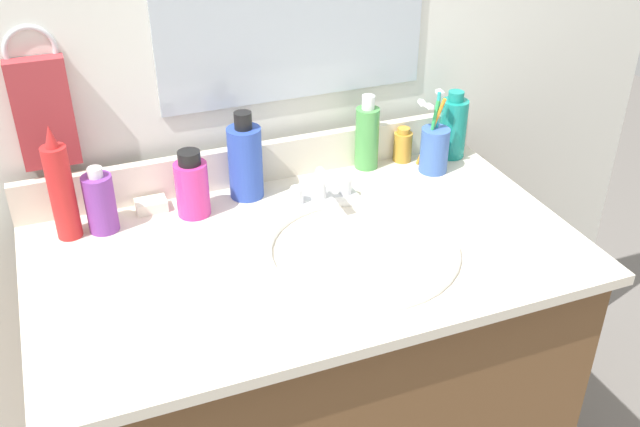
{
  "coord_description": "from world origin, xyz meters",
  "views": [
    {
      "loc": [
        -0.41,
        -1.1,
        1.58
      ],
      "look_at": [
        0.03,
        0.0,
        0.87
      ],
      "focal_mm": 40.68,
      "sensor_mm": 36.0,
      "label": 1
    }
  ],
  "objects_px": {
    "faucet": "(322,192)",
    "soap_bar": "(151,205)",
    "bottle_spray_red": "(61,189)",
    "cup_blue_plastic": "(434,148)",
    "bottle_toner_green": "(367,136)",
    "bottle_cream_purple": "(100,202)",
    "hand_towel": "(44,113)",
    "bottle_oil_amber": "(403,145)",
    "bottle_shampoo_blue": "(245,160)",
    "bottle_mouthwash_teal": "(453,127)",
    "bottle_soap_pink": "(192,186)"
  },
  "relations": [
    {
      "from": "bottle_spray_red",
      "to": "bottle_mouthwash_teal",
      "type": "relative_size",
      "value": 1.46
    },
    {
      "from": "hand_towel",
      "to": "faucet",
      "type": "bearing_deg",
      "value": -18.54
    },
    {
      "from": "bottle_mouthwash_teal",
      "to": "hand_towel",
      "type": "bearing_deg",
      "value": 175.51
    },
    {
      "from": "bottle_toner_green",
      "to": "soap_bar",
      "type": "distance_m",
      "value": 0.51
    },
    {
      "from": "faucet",
      "to": "cup_blue_plastic",
      "type": "relative_size",
      "value": 0.83
    },
    {
      "from": "bottle_oil_amber",
      "to": "bottle_toner_green",
      "type": "relative_size",
      "value": 0.47
    },
    {
      "from": "bottle_soap_pink",
      "to": "cup_blue_plastic",
      "type": "xyz_separation_m",
      "value": [
        0.56,
        -0.01,
        -0.01
      ]
    },
    {
      "from": "bottle_oil_amber",
      "to": "bottle_soap_pink",
      "type": "xyz_separation_m",
      "value": [
        -0.52,
        -0.06,
        0.03
      ]
    },
    {
      "from": "bottle_shampoo_blue",
      "to": "bottle_cream_purple",
      "type": "bearing_deg",
      "value": -174.61
    },
    {
      "from": "hand_towel",
      "to": "bottle_toner_green",
      "type": "bearing_deg",
      "value": -4.11
    },
    {
      "from": "soap_bar",
      "to": "bottle_cream_purple",
      "type": "bearing_deg",
      "value": -158.04
    },
    {
      "from": "faucet",
      "to": "bottle_cream_purple",
      "type": "height_order",
      "value": "bottle_cream_purple"
    },
    {
      "from": "hand_towel",
      "to": "bottle_cream_purple",
      "type": "bearing_deg",
      "value": -56.64
    },
    {
      "from": "bottle_oil_amber",
      "to": "bottle_shampoo_blue",
      "type": "bearing_deg",
      "value": -175.9
    },
    {
      "from": "bottle_spray_red",
      "to": "faucet",
      "type": "bearing_deg",
      "value": -7.49
    },
    {
      "from": "hand_towel",
      "to": "faucet",
      "type": "distance_m",
      "value": 0.58
    },
    {
      "from": "faucet",
      "to": "bottle_mouthwash_teal",
      "type": "bearing_deg",
      "value": 15.48
    },
    {
      "from": "hand_towel",
      "to": "bottle_cream_purple",
      "type": "height_order",
      "value": "hand_towel"
    },
    {
      "from": "faucet",
      "to": "soap_bar",
      "type": "xyz_separation_m",
      "value": [
        -0.34,
        0.11,
        -0.02
      ]
    },
    {
      "from": "bottle_toner_green",
      "to": "bottle_spray_red",
      "type": "bearing_deg",
      "value": -175.13
    },
    {
      "from": "faucet",
      "to": "bottle_cream_purple",
      "type": "distance_m",
      "value": 0.45
    },
    {
      "from": "bottle_spray_red",
      "to": "soap_bar",
      "type": "height_order",
      "value": "bottle_spray_red"
    },
    {
      "from": "faucet",
      "to": "bottle_shampoo_blue",
      "type": "xyz_separation_m",
      "value": [
        -0.14,
        0.1,
        0.06
      ]
    },
    {
      "from": "hand_towel",
      "to": "cup_blue_plastic",
      "type": "height_order",
      "value": "hand_towel"
    },
    {
      "from": "hand_towel",
      "to": "faucet",
      "type": "xyz_separation_m",
      "value": [
        0.52,
        -0.17,
        -0.19
      ]
    },
    {
      "from": "bottle_spray_red",
      "to": "soap_bar",
      "type": "relative_size",
      "value": 3.72
    },
    {
      "from": "faucet",
      "to": "soap_bar",
      "type": "distance_m",
      "value": 0.36
    },
    {
      "from": "bottle_shampoo_blue",
      "to": "soap_bar",
      "type": "relative_size",
      "value": 3.03
    },
    {
      "from": "bottle_toner_green",
      "to": "soap_bar",
      "type": "relative_size",
      "value": 2.75
    },
    {
      "from": "faucet",
      "to": "cup_blue_plastic",
      "type": "bearing_deg",
      "value": 9.56
    },
    {
      "from": "hand_towel",
      "to": "faucet",
      "type": "height_order",
      "value": "hand_towel"
    },
    {
      "from": "bottle_toner_green",
      "to": "bottle_oil_amber",
      "type": "bearing_deg",
      "value": -0.77
    },
    {
      "from": "bottle_oil_amber",
      "to": "bottle_cream_purple",
      "type": "xyz_separation_m",
      "value": [
        -0.7,
        -0.06,
        0.02
      ]
    },
    {
      "from": "bottle_toner_green",
      "to": "bottle_shampoo_blue",
      "type": "height_order",
      "value": "bottle_shampoo_blue"
    },
    {
      "from": "faucet",
      "to": "bottle_cream_purple",
      "type": "relative_size",
      "value": 1.15
    },
    {
      "from": "bottle_spray_red",
      "to": "soap_bar",
      "type": "xyz_separation_m",
      "value": [
        0.17,
        0.04,
        -0.09
      ]
    },
    {
      "from": "bottle_toner_green",
      "to": "bottle_cream_purple",
      "type": "height_order",
      "value": "bottle_toner_green"
    },
    {
      "from": "bottle_soap_pink",
      "to": "bottle_cream_purple",
      "type": "height_order",
      "value": "bottle_soap_pink"
    },
    {
      "from": "faucet",
      "to": "bottle_oil_amber",
      "type": "bearing_deg",
      "value": 25.97
    },
    {
      "from": "soap_bar",
      "to": "faucet",
      "type": "bearing_deg",
      "value": -17.3
    },
    {
      "from": "bottle_spray_red",
      "to": "bottle_cream_purple",
      "type": "bearing_deg",
      "value": -1.01
    },
    {
      "from": "bottle_shampoo_blue",
      "to": "bottle_mouthwash_teal",
      "type": "relative_size",
      "value": 1.19
    },
    {
      "from": "bottle_spray_red",
      "to": "soap_bar",
      "type": "bearing_deg",
      "value": 13.35
    },
    {
      "from": "hand_towel",
      "to": "bottle_spray_red",
      "type": "xyz_separation_m",
      "value": [
        0.0,
        -0.11,
        -0.12
      ]
    },
    {
      "from": "bottle_oil_amber",
      "to": "bottle_shampoo_blue",
      "type": "distance_m",
      "value": 0.39
    },
    {
      "from": "faucet",
      "to": "bottle_soap_pink",
      "type": "height_order",
      "value": "bottle_soap_pink"
    },
    {
      "from": "bottle_soap_pink",
      "to": "bottle_mouthwash_teal",
      "type": "height_order",
      "value": "bottle_mouthwash_teal"
    },
    {
      "from": "hand_towel",
      "to": "bottle_mouthwash_teal",
      "type": "xyz_separation_m",
      "value": [
        0.89,
        -0.07,
        -0.15
      ]
    },
    {
      "from": "bottle_shampoo_blue",
      "to": "soap_bar",
      "type": "xyz_separation_m",
      "value": [
        -0.21,
        0.01,
        -0.07
      ]
    },
    {
      "from": "bottle_spray_red",
      "to": "cup_blue_plastic",
      "type": "bearing_deg",
      "value": -1.27
    }
  ]
}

